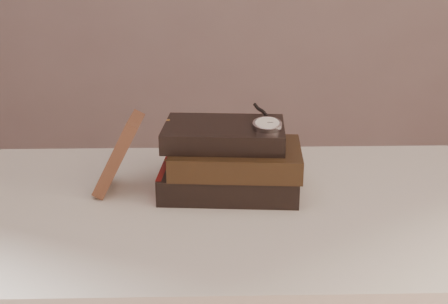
{
  "coord_description": "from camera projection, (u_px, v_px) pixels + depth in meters",
  "views": [
    {
      "loc": [
        -0.04,
        -0.64,
        1.19
      ],
      "look_at": [
        -0.01,
        0.41,
        0.82
      ],
      "focal_mm": 48.98,
      "sensor_mm": 36.0,
      "label": 1
    }
  ],
  "objects": [
    {
      "name": "eyeglasses",
      "position": [
        187.0,
        139.0,
        1.2
      ],
      "size": [
        0.11,
        0.13,
        0.05
      ],
      "color": "silver",
      "rests_on": "book_stack"
    },
    {
      "name": "pocket_watch",
      "position": [
        267.0,
        124.0,
        1.08
      ],
      "size": [
        0.06,
        0.15,
        0.02
      ],
      "color": "silver",
      "rests_on": "book_stack"
    },
    {
      "name": "journal",
      "position": [
        119.0,
        154.0,
        1.11
      ],
      "size": [
        0.09,
        0.1,
        0.14
      ],
      "primitive_type": "cube",
      "rotation": [
        0.0,
        0.48,
        -0.04
      ],
      "color": "#44261A",
      "rests_on": "table"
    },
    {
      "name": "table",
      "position": [
        231.0,
        248.0,
        1.11
      ],
      "size": [
        1.0,
        0.6,
        0.75
      ],
      "color": "silver",
      "rests_on": "ground"
    },
    {
      "name": "book_stack",
      "position": [
        230.0,
        161.0,
        1.12
      ],
      "size": [
        0.26,
        0.19,
        0.12
      ],
      "color": "black",
      "rests_on": "table"
    }
  ]
}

